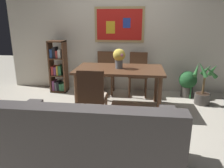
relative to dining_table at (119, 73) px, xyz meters
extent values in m
plane|color=beige|center=(-0.07, -0.58, -0.65)|extent=(12.00, 12.00, 0.00)
cube|color=silver|center=(-0.07, 1.13, 0.65)|extent=(5.20, 0.10, 2.60)
cube|color=tan|center=(-0.10, 1.07, 0.82)|extent=(1.08, 0.02, 0.75)
cube|color=red|center=(-0.10, 1.05, 0.82)|extent=(0.98, 0.01, 0.65)
cube|color=gold|center=(-0.29, 1.05, 0.76)|extent=(0.19, 0.00, 0.26)
cube|color=#263FA5|center=(0.06, 1.05, 0.86)|extent=(0.16, 0.00, 0.21)
cube|color=brown|center=(0.00, 0.00, 0.07)|extent=(1.56, 0.91, 0.04)
cylinder|color=brown|center=(-0.70, -0.37, -0.30)|extent=(0.07, 0.07, 0.71)
cylinder|color=brown|center=(0.70, -0.37, -0.30)|extent=(0.07, 0.07, 0.71)
cylinder|color=brown|center=(-0.70, 0.37, -0.30)|extent=(0.07, 0.07, 0.71)
cylinder|color=brown|center=(0.70, 0.37, -0.30)|extent=(0.07, 0.07, 0.71)
cube|color=brown|center=(-0.38, 0.76, -0.22)|extent=(0.40, 0.40, 0.03)
cube|color=#C6B299|center=(-0.38, 0.76, -0.19)|extent=(0.36, 0.36, 0.03)
cylinder|color=brown|center=(-0.21, 0.93, -0.44)|extent=(0.04, 0.04, 0.42)
cylinder|color=brown|center=(-0.55, 0.93, -0.44)|extent=(0.04, 0.04, 0.42)
cylinder|color=brown|center=(-0.21, 0.59, -0.44)|extent=(0.04, 0.04, 0.42)
cylinder|color=brown|center=(-0.55, 0.59, -0.44)|extent=(0.04, 0.04, 0.42)
cube|color=brown|center=(-0.38, 0.94, 0.03)|extent=(0.38, 0.04, 0.46)
cube|color=brown|center=(-0.38, 0.94, 0.23)|extent=(0.38, 0.05, 0.06)
cube|color=brown|center=(0.34, 0.72, -0.22)|extent=(0.40, 0.40, 0.03)
cube|color=#C6B299|center=(0.34, 0.72, -0.19)|extent=(0.36, 0.36, 0.03)
cylinder|color=brown|center=(0.51, 0.89, -0.44)|extent=(0.04, 0.04, 0.42)
cylinder|color=brown|center=(0.17, 0.89, -0.44)|extent=(0.04, 0.04, 0.42)
cylinder|color=brown|center=(0.51, 0.55, -0.44)|extent=(0.04, 0.04, 0.42)
cylinder|color=brown|center=(0.17, 0.55, -0.44)|extent=(0.04, 0.04, 0.42)
cube|color=brown|center=(0.34, 0.90, 0.03)|extent=(0.38, 0.04, 0.46)
cube|color=brown|center=(0.34, 0.90, 0.23)|extent=(0.38, 0.05, 0.06)
cube|color=brown|center=(-0.32, -0.75, -0.22)|extent=(0.40, 0.40, 0.03)
cube|color=#C6B299|center=(-0.32, -0.75, -0.19)|extent=(0.36, 0.36, 0.03)
cylinder|color=brown|center=(-0.49, -0.92, -0.44)|extent=(0.04, 0.04, 0.42)
cylinder|color=brown|center=(-0.15, -0.92, -0.44)|extent=(0.04, 0.04, 0.42)
cylinder|color=brown|center=(-0.49, -0.58, -0.44)|extent=(0.04, 0.04, 0.42)
cylinder|color=brown|center=(-0.15, -0.58, -0.44)|extent=(0.04, 0.04, 0.42)
cube|color=brown|center=(-0.32, -0.93, 0.03)|extent=(0.38, 0.04, 0.46)
cube|color=brown|center=(-0.32, -0.93, 0.23)|extent=(0.38, 0.05, 0.06)
cube|color=#514C4C|center=(-0.12, -1.74, -0.45)|extent=(1.80, 0.84, 0.40)
cube|color=#514C4C|center=(-0.12, -2.06, -0.03)|extent=(1.80, 0.20, 0.44)
cube|color=#514C4C|center=(-0.93, -1.74, -0.14)|extent=(0.18, 0.80, 0.22)
cube|color=#514C4C|center=(0.69, -1.74, -0.14)|extent=(0.18, 0.80, 0.22)
cube|color=#334C72|center=(-0.57, -1.92, -0.09)|extent=(0.32, 0.16, 0.33)
cube|color=#8C6B4C|center=(-0.12, -1.92, -0.09)|extent=(0.32, 0.16, 0.33)
cube|color=brown|center=(-1.60, 0.78, -0.08)|extent=(0.03, 0.28, 1.15)
cube|color=brown|center=(-1.27, 0.78, -0.08)|extent=(0.03, 0.28, 1.15)
cube|color=brown|center=(-1.44, 0.78, -0.64)|extent=(0.36, 0.28, 0.03)
cube|color=brown|center=(-1.44, 0.78, 0.48)|extent=(0.36, 0.28, 0.03)
cube|color=brown|center=(-1.44, 0.78, -0.27)|extent=(0.30, 0.28, 0.02)
cube|color=brown|center=(-1.44, 0.78, 0.11)|extent=(0.30, 0.28, 0.02)
cube|color=#7F3F72|center=(-1.55, 0.78, -0.51)|extent=(0.05, 0.22, 0.23)
cube|color=#595960|center=(-1.50, 0.78, -0.53)|extent=(0.04, 0.22, 0.19)
cube|color=black|center=(-1.45, 0.78, -0.52)|extent=(0.05, 0.22, 0.21)
cube|color=#337247|center=(-1.38, 0.78, -0.54)|extent=(0.06, 0.22, 0.16)
cube|color=#337247|center=(-1.31, 0.78, -0.53)|extent=(0.06, 0.22, 0.18)
cube|color=#B2332D|center=(-1.55, 0.78, -0.16)|extent=(0.06, 0.22, 0.20)
cube|color=#7F3F72|center=(-1.49, 0.78, -0.17)|extent=(0.05, 0.22, 0.18)
cube|color=gold|center=(-1.44, 0.78, -0.16)|extent=(0.04, 0.22, 0.21)
cube|color=#337247|center=(-1.38, 0.78, -0.16)|extent=(0.06, 0.22, 0.21)
cube|color=#2D4C8C|center=(-1.54, 0.78, 0.22)|extent=(0.06, 0.22, 0.19)
cube|color=black|center=(-1.48, 0.78, 0.24)|extent=(0.06, 0.22, 0.23)
cube|color=#B2332D|center=(-1.42, 0.78, 0.20)|extent=(0.05, 0.22, 0.16)
cube|color=beige|center=(-1.36, 0.78, 0.22)|extent=(0.06, 0.22, 0.19)
cylinder|color=#4C4742|center=(1.38, 0.75, -0.54)|extent=(0.24, 0.24, 0.22)
cylinder|color=#332319|center=(1.38, 0.75, -0.44)|extent=(0.22, 0.22, 0.02)
sphere|color=#235B2D|center=(1.38, 0.75, -0.28)|extent=(0.37, 0.37, 0.37)
cylinder|color=#235B2D|center=(1.43, 0.62, -0.55)|extent=(0.03, 0.03, 0.31)
cylinder|color=#235B2D|center=(1.50, 0.83, -0.53)|extent=(0.03, 0.03, 0.28)
cylinder|color=#4C4742|center=(1.59, 0.36, -0.55)|extent=(0.29, 0.29, 0.21)
cylinder|color=#332319|center=(1.59, 0.36, -0.45)|extent=(0.26, 0.26, 0.02)
cylinder|color=brown|center=(1.59, 0.36, -0.26)|extent=(0.04, 0.04, 0.36)
cone|color=#2D6B33|center=(1.73, 0.37, 0.03)|extent=(0.12, 0.30, 0.29)
cone|color=#2D6B33|center=(1.63, 0.44, 0.01)|extent=(0.23, 0.16, 0.24)
cone|color=#2D6B33|center=(1.45, 0.42, 0.02)|extent=(0.20, 0.32, 0.26)
cone|color=#2D6B33|center=(1.52, 0.29, 0.04)|extent=(0.22, 0.22, 0.30)
cone|color=#2D6B33|center=(1.65, 0.22, 0.02)|extent=(0.30, 0.19, 0.27)
cylinder|color=slate|center=(0.00, 0.00, 0.17)|extent=(0.13, 0.13, 0.16)
sphere|color=#EACC4C|center=(0.00, 0.00, 0.33)|extent=(0.22, 0.22, 0.22)
sphere|color=pink|center=(-0.05, 0.07, 0.36)|extent=(0.06, 0.06, 0.06)
sphere|color=pink|center=(0.04, -0.08, 0.34)|extent=(0.07, 0.07, 0.07)
sphere|color=silver|center=(0.08, 0.02, 0.32)|extent=(0.06, 0.06, 0.06)
camera|label=1|loc=(0.34, -3.78, 0.94)|focal=34.77mm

